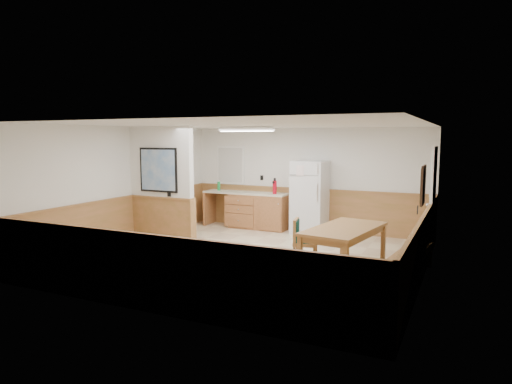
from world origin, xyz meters
The scene contains 20 objects.
ground centered at (0.00, 0.00, 0.00)m, with size 6.00×6.00×0.00m, color beige.
ceiling centered at (0.00, 0.00, 2.50)m, with size 6.00×6.00×0.02m, color silver.
back_wall centered at (0.00, 3.00, 1.25)m, with size 6.00×0.02×2.50m, color white.
right_wall centered at (3.00, 0.00, 1.25)m, with size 0.02×6.00×2.50m, color white.
left_wall centered at (-3.00, 0.00, 1.25)m, with size 0.02×6.00×2.50m, color white.
wainscot_back centered at (0.00, 2.98, 0.50)m, with size 6.00×0.04×1.00m, color #B27147.
wainscot_right centered at (2.98, 0.00, 0.50)m, with size 0.04×6.00×1.00m, color #B27147.
wainscot_left centered at (-2.98, 0.00, 0.50)m, with size 0.04×6.00×1.00m, color #B27147.
partition_wall centered at (-2.25, 0.19, 1.23)m, with size 1.50×0.20×2.50m.
kitchen_counter centered at (-1.21, 2.68, 0.46)m, with size 2.20×0.61×1.00m.
exterior_door centered at (2.96, 1.90, 1.05)m, with size 0.07×1.02×2.15m.
kitchen_window centered at (-2.10, 2.98, 1.55)m, with size 0.80×0.04×1.00m.
wall_painting centered at (2.97, -0.30, 1.55)m, with size 0.04×0.50×0.60m.
fluorescent_fixture centered at (-0.80, 1.30, 2.45)m, with size 1.20×0.30×0.09m.
refrigerator centered at (0.21, 2.63, 0.86)m, with size 0.78×0.73×1.73m.
dining_table centered at (1.71, -0.03, 0.66)m, with size 1.19×1.94×0.75m.
dining_bench centered at (2.80, 0.02, 0.35)m, with size 0.58×1.69×0.45m.
dining_chair centered at (0.96, -0.11, 0.50)m, with size 0.62×0.48×0.85m.
fire_extinguisher centered at (-0.69, 2.63, 1.07)m, with size 0.12×0.12×0.39m.
soap_bottle centered at (-2.29, 2.69, 1.02)m, with size 0.07×0.07×0.23m, color green.
Camera 1 is at (3.58, -7.58, 2.26)m, focal length 32.00 mm.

